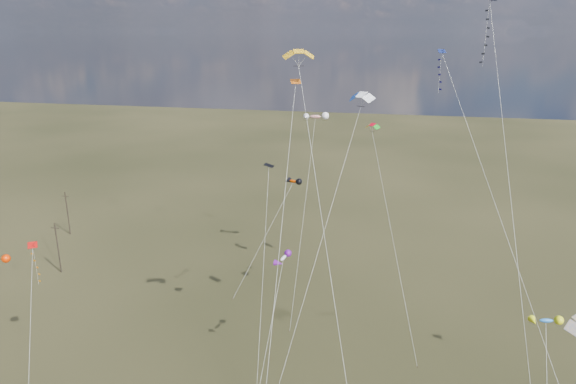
% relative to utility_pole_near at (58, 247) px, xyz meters
% --- Properties ---
extents(utility_pole_near, '(1.40, 0.20, 8.00)m').
position_rel_utility_pole_near_xyz_m(utility_pole_near, '(0.00, 0.00, 0.00)').
color(utility_pole_near, black).
rests_on(utility_pole_near, ground).
extents(utility_pole_far, '(1.40, 0.20, 8.00)m').
position_rel_utility_pole_near_xyz_m(utility_pole_far, '(-8.00, 14.00, 0.00)').
color(utility_pole_far, black).
rests_on(utility_pole_far, ground).
extents(diamond_black_high, '(5.83, 20.69, 37.93)m').
position_rel_utility_pole_near_xyz_m(diamond_black_high, '(56.05, -15.11, 28.61)').
color(diamond_black_high, black).
rests_on(diamond_black_high, ground).
extents(diamond_navy_tall, '(13.81, 23.05, 33.44)m').
position_rel_utility_pole_near_xyz_m(diamond_navy_tall, '(53.75, -11.33, 24.37)').
color(diamond_navy_tall, navy).
rests_on(diamond_navy_tall, ground).
extents(diamond_black_mid, '(2.03, 12.90, 22.08)m').
position_rel_utility_pole_near_xyz_m(diamond_black_mid, '(36.48, -15.57, 12.46)').
color(diamond_black_mid, black).
rests_on(diamond_black_mid, ground).
extents(diamond_red_low, '(5.30, 10.53, 14.48)m').
position_rel_utility_pole_near_xyz_m(diamond_red_low, '(13.35, -20.86, 7.53)').
color(diamond_red_low, '#AC0E0B').
rests_on(diamond_red_low, ground).
extents(diamond_orange_center, '(1.56, 20.78, 30.88)m').
position_rel_utility_pole_near_xyz_m(diamond_orange_center, '(39.70, -21.21, 17.53)').
color(diamond_orange_center, '#BF530D').
rests_on(diamond_orange_center, ground).
extents(parafoil_yellow, '(10.59, 19.22, 34.03)m').
position_rel_utility_pole_near_xyz_m(parafoil_yellow, '(39.97, -16.52, 29.14)').
color(parafoil_yellow, gold).
rests_on(parafoil_yellow, ground).
extents(parafoil_blue_white, '(7.87, 17.50, 29.90)m').
position_rel_utility_pole_near_xyz_m(parafoil_blue_white, '(45.18, -11.99, 25.03)').
color(parafoil_blue_white, blue).
rests_on(parafoil_blue_white, ground).
extents(parafoil_tricolor, '(8.15, 18.48, 23.98)m').
position_rel_utility_pole_near_xyz_m(parafoil_tricolor, '(45.64, 4.89, 19.19)').
color(parafoil_tricolor, gold).
rests_on(parafoil_tricolor, ground).
extents(novelty_orange_black, '(7.60, 11.40, 14.89)m').
position_rel_utility_pole_near_xyz_m(novelty_orange_black, '(34.41, 7.86, 10.19)').
color(novelty_orange_black, '#E23F00').
rests_on(novelty_orange_black, ground).
extents(novelty_white_purple, '(1.63, 10.83, 13.68)m').
position_rel_utility_pole_near_xyz_m(novelty_white_purple, '(38.39, -16.05, 9.16)').
color(novelty_white_purple, silver).
rests_on(novelty_white_purple, ground).
extents(novelty_redwhite_stripe, '(3.14, 18.37, 24.25)m').
position_rel_utility_pole_near_xyz_m(novelty_redwhite_stripe, '(37.39, 9.03, 19.47)').
color(novelty_redwhite_stripe, red).
rests_on(novelty_redwhite_stripe, ground).
extents(novelty_blue_yellow, '(2.24, 11.03, 13.72)m').
position_rel_utility_pole_near_xyz_m(novelty_blue_yellow, '(61.22, -23.16, 9.14)').
color(novelty_blue_yellow, blue).
rests_on(novelty_blue_yellow, ground).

